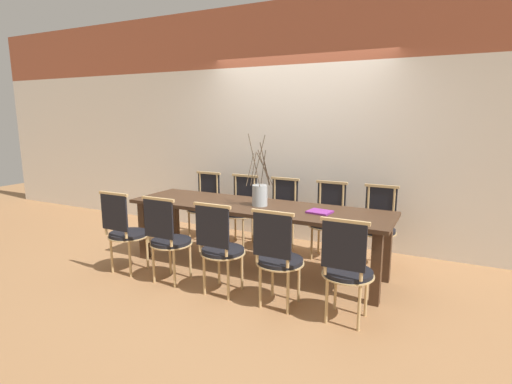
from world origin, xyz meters
name	(u,v)px	position (x,y,z in m)	size (l,w,h in m)	color
ground_plane	(256,268)	(0.00, 0.00, 0.00)	(16.00, 16.00, 0.00)	#9E7047
wall_rear	(299,124)	(0.00, 1.28, 1.60)	(12.00, 0.06, 3.20)	silver
dining_table	(256,213)	(0.00, 0.00, 0.65)	(2.96, 0.80, 0.74)	#422B1C
chair_near_leftend	(125,230)	(-1.24, -0.74, 0.49)	(0.44, 0.44, 0.93)	black
chair_near_left	(168,237)	(-0.64, -0.74, 0.49)	(0.44, 0.44, 0.93)	black
chair_near_center	(220,246)	(-0.01, -0.74, 0.49)	(0.44, 0.44, 0.93)	black
chair_near_right	(278,256)	(0.59, -0.74, 0.49)	(0.44, 0.44, 0.93)	black
chair_near_rightend	(347,267)	(1.21, -0.74, 0.49)	(0.44, 0.44, 0.93)	black
chair_far_leftend	(204,204)	(-1.20, 0.74, 0.49)	(0.44, 0.44, 0.93)	black
chair_far_left	(241,208)	(-0.60, 0.74, 0.49)	(0.44, 0.44, 0.93)	black
chair_far_center	(281,213)	(-0.02, 0.74, 0.49)	(0.44, 0.44, 0.93)	black
chair_far_right	(328,218)	(0.61, 0.74, 0.49)	(0.44, 0.44, 0.93)	black
chair_far_rightend	(378,224)	(1.20, 0.74, 0.49)	(0.44, 0.44, 0.93)	black
vase_centerpiece	(260,194)	(0.05, 0.00, 0.87)	(0.28, 0.25, 0.79)	#B2BCC1
book_stack	(320,212)	(0.74, -0.01, 0.75)	(0.26, 0.23, 0.02)	#842D8C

